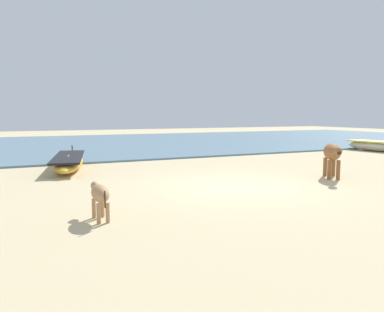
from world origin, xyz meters
name	(u,v)px	position (x,y,z in m)	size (l,w,h in m)	color
ground	(235,187)	(0.00, 0.00, 0.00)	(80.00, 80.00, 0.00)	#CCB789
sea_water	(105,143)	(0.00, 16.58, 0.04)	(60.00, 20.00, 0.08)	slate
fishing_boat_0	(69,162)	(-3.70, 5.52, 0.26)	(1.90, 4.96, 0.68)	gold
fishing_boat_2	(378,146)	(12.28, 5.26, 0.30)	(1.55, 3.59, 0.76)	beige
cow_adult_brown	(332,153)	(3.48, -0.09, 0.78)	(1.20, 1.51, 1.08)	brown
calf_near_tan	(100,194)	(-4.05, -1.72, 0.49)	(0.31, 1.06, 0.68)	tan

